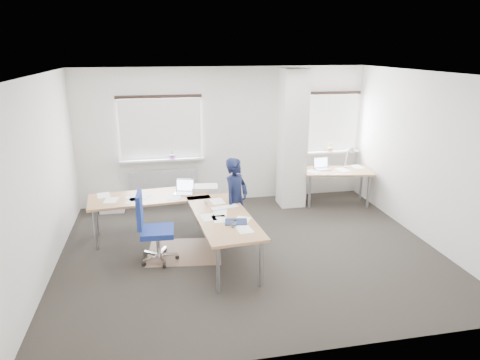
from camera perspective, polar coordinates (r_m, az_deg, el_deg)
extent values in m
plane|color=black|center=(7.05, 1.33, -9.36)|extent=(6.00, 6.00, 0.00)
cube|color=silver|center=(8.94, -2.08, 5.90)|extent=(6.00, 0.04, 2.80)
cube|color=silver|center=(4.28, 8.74, -7.24)|extent=(6.00, 0.04, 2.80)
cube|color=silver|center=(6.60, -24.93, 0.15)|extent=(0.04, 5.00, 2.80)
cube|color=silver|center=(7.75, 23.63, 2.68)|extent=(0.04, 5.00, 2.80)
cube|color=white|center=(6.31, 1.51, 13.99)|extent=(6.00, 5.00, 0.04)
cube|color=silver|center=(8.71, 7.01, 5.43)|extent=(0.50, 0.50, 2.78)
cube|color=white|center=(8.76, -10.55, 6.73)|extent=(1.60, 0.04, 1.20)
cube|color=white|center=(8.72, -10.54, 6.68)|extent=(1.60, 0.02, 1.20)
cube|color=white|center=(8.83, -10.32, 2.69)|extent=(1.70, 0.20, 0.04)
cube|color=white|center=(9.50, 11.88, 7.46)|extent=(1.20, 0.04, 1.20)
cube|color=white|center=(9.47, 11.97, 7.42)|extent=(1.20, 0.02, 1.20)
cube|color=white|center=(9.56, 11.81, 3.73)|extent=(1.30, 0.20, 0.04)
cube|color=silver|center=(8.99, -10.14, -0.55)|extent=(1.40, 0.10, 0.60)
cylinder|color=#7A408E|center=(8.80, -9.04, 3.11)|extent=(0.12, 0.12, 0.08)
imported|color=#3B6B2B|center=(8.79, -9.05, 3.38)|extent=(0.09, 0.06, 0.17)
cylinder|color=#A96941|center=(9.53, 11.88, 4.05)|extent=(0.12, 0.12, 0.08)
imported|color=#3B6B2B|center=(9.52, 11.89, 4.30)|extent=(0.09, 0.07, 0.17)
cube|color=brown|center=(7.06, -7.41, -9.44)|extent=(1.27, 1.11, 0.01)
cube|color=white|center=(8.98, -16.66, -3.13)|extent=(0.48, 0.34, 0.28)
cube|color=#9F6644|center=(7.47, -12.02, -2.28)|extent=(2.06, 0.98, 0.04)
cube|color=#9F6644|center=(6.50, -2.28, -4.91)|extent=(0.98, 2.06, 0.04)
cylinder|color=gray|center=(7.32, -18.71, -6.32)|extent=(0.05, 0.05, 0.69)
cylinder|color=gray|center=(7.88, -18.59, -4.62)|extent=(0.05, 0.05, 0.69)
cylinder|color=gray|center=(7.98, -5.58, -3.48)|extent=(0.05, 0.05, 0.69)
cylinder|color=gray|center=(5.80, -2.96, -11.80)|extent=(0.05, 0.05, 0.69)
cylinder|color=gray|center=(5.95, 2.78, -11.02)|extent=(0.05, 0.05, 0.69)
cylinder|color=gray|center=(7.51, -1.70, -4.76)|extent=(0.05, 0.05, 0.69)
cube|color=#B7B7BC|center=(7.49, -7.48, -1.76)|extent=(0.38, 0.31, 0.01)
cube|color=#B7B7BC|center=(7.56, -7.33, -0.67)|extent=(0.33, 0.13, 0.22)
cube|color=silver|center=(7.56, -7.33, -0.67)|extent=(0.29, 0.11, 0.19)
cube|color=white|center=(6.77, -2.08, -3.68)|extent=(0.46, 0.24, 0.02)
cube|color=#151F3A|center=(6.24, -0.54, -5.60)|extent=(0.36, 0.29, 0.01)
cube|color=silver|center=(7.64, -4.69, -1.05)|extent=(0.48, 0.37, 0.07)
imported|color=white|center=(6.95, -4.52, -2.97)|extent=(0.09, 0.09, 0.07)
cylinder|color=silver|center=(6.06, -0.82, -5.87)|extent=(0.07, 0.07, 0.10)
cube|color=#9F6644|center=(9.08, 12.86, 1.17)|extent=(1.50, 0.93, 0.04)
cylinder|color=gray|center=(8.83, 9.29, -1.56)|extent=(0.05, 0.05, 0.69)
cylinder|color=gray|center=(9.12, 16.73, -1.47)|extent=(0.05, 0.05, 0.69)
cylinder|color=gray|center=(9.29, 8.76, -0.57)|extent=(0.05, 0.05, 0.69)
cylinder|color=gray|center=(9.57, 15.85, -0.51)|extent=(0.05, 0.05, 0.69)
cube|color=#B7B7BC|center=(9.07, 11.00, 1.45)|extent=(0.35, 0.26, 0.01)
cube|color=#B7B7BC|center=(9.14, 10.71, 2.32)|extent=(0.33, 0.07, 0.22)
cube|color=silver|center=(9.14, 10.71, 2.32)|extent=(0.29, 0.06, 0.19)
cylinder|color=silver|center=(9.33, 13.93, 1.72)|extent=(0.10, 0.10, 0.02)
cylinder|color=silver|center=(9.28, 14.01, 2.85)|extent=(0.02, 0.16, 0.38)
cylinder|color=silver|center=(9.12, 14.42, 4.00)|extent=(0.02, 0.29, 0.13)
cone|color=silver|center=(9.01, 14.79, 3.67)|extent=(0.14, 0.16, 0.17)
cube|color=navy|center=(6.65, -10.93, -6.77)|extent=(0.51, 0.51, 0.08)
cube|color=navy|center=(6.53, -13.25, -3.95)|extent=(0.09, 0.43, 0.53)
cylinder|color=silver|center=(6.73, -10.83, -8.34)|extent=(0.06, 0.06, 0.36)
cylinder|color=black|center=(6.83, -8.37, -10.14)|extent=(0.07, 0.04, 0.06)
cylinder|color=black|center=(7.07, -9.94, -9.22)|extent=(0.05, 0.07, 0.06)
cylinder|color=black|center=(7.00, -12.51, -9.66)|extent=(0.07, 0.06, 0.06)
cylinder|color=black|center=(6.72, -12.70, -10.91)|extent=(0.07, 0.06, 0.06)
cylinder|color=black|center=(6.61, -10.05, -11.24)|extent=(0.05, 0.07, 0.06)
imported|color=black|center=(7.07, -0.55, -2.83)|extent=(0.62, 0.63, 1.46)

